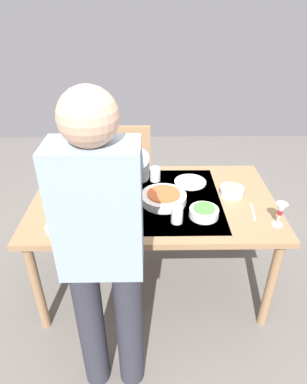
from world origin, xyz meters
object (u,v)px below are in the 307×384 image
at_px(water_cup_near_left, 177,215).
at_px(serving_bowl_pasta, 164,197).
at_px(wine_bottle, 105,205).
at_px(wine_glass_left, 281,210).
at_px(side_bowl_bread, 232,190).
at_px(side_bowl_salad, 204,212).
at_px(water_cup_far_left, 52,178).
at_px(dinner_plate_near, 65,226).
at_px(person_server, 103,249).
at_px(dining_table, 154,207).
at_px(wine_glass_right, 83,184).
at_px(water_cup_near_right, 155,174).
at_px(chair_near, 129,170).
at_px(dinner_plate_far, 190,182).

relative_size(water_cup_near_left, serving_bowl_pasta, 0.35).
bearing_deg(water_cup_near_left, wine_bottle, -2.86).
relative_size(wine_glass_left, side_bowl_bread, 0.94).
height_order(wine_bottle, side_bowl_salad, wine_bottle).
height_order(water_cup_near_left, side_bowl_salad, water_cup_near_left).
distance_m(water_cup_far_left, serving_bowl_pasta, 0.82).
relative_size(wine_glass_left, dinner_plate_near, 0.66).
bearing_deg(person_server, dining_table, -107.87).
height_order(wine_bottle, wine_glass_right, wine_bottle).
distance_m(person_server, water_cup_near_right, 1.02).
xyz_separation_m(wine_bottle, side_bowl_bread, (-0.82, -0.29, -0.08)).
bearing_deg(wine_glass_left, serving_bowl_pasta, -21.49).
relative_size(wine_glass_right, side_bowl_bread, 0.94).
distance_m(dining_table, water_cup_near_left, 0.32).
xyz_separation_m(serving_bowl_pasta, dinner_plate_near, (0.59, 0.26, -0.03)).
xyz_separation_m(chair_near, wine_glass_right, (0.25, 0.83, 0.34)).
bearing_deg(dining_table, wine_bottle, 40.26).
bearing_deg(person_server, wine_glass_right, -73.47).
bearing_deg(water_cup_near_right, side_bowl_salad, 122.55).
relative_size(wine_bottle, wine_glass_right, 1.96).
height_order(water_cup_far_left, dinner_plate_near, water_cup_far_left).
bearing_deg(person_server, water_cup_near_left, -128.49).
bearing_deg(person_server, wine_bottle, -83.97).
bearing_deg(chair_near, dinner_plate_near, 74.91).
xyz_separation_m(dining_table, chair_near, (0.21, -0.86, -0.16)).
xyz_separation_m(side_bowl_bread, dinner_plate_far, (0.26, -0.17, -0.03)).
bearing_deg(person_server, serving_bowl_pasta, -113.57).
xyz_separation_m(chair_near, dinner_plate_far, (-0.48, 0.65, 0.24)).
xyz_separation_m(dining_table, person_server, (0.24, 0.74, 0.27)).
bearing_deg(wine_glass_left, chair_near, -50.75).
bearing_deg(dining_table, wine_glass_right, -2.84).
height_order(side_bowl_salad, dinner_plate_far, side_bowl_salad).
relative_size(chair_near, dinner_plate_near, 3.96).
height_order(wine_glass_left, water_cup_far_left, wine_glass_left).
bearing_deg(dinner_plate_far, water_cup_near_left, 74.27).
xyz_separation_m(water_cup_near_right, side_bowl_bread, (-0.52, 0.20, -0.02)).
relative_size(dining_table, water_cup_near_right, 15.75).
xyz_separation_m(chair_near, dinner_plate_near, (0.31, 1.16, 0.24)).
distance_m(person_server, dinner_plate_far, 1.09).
distance_m(water_cup_near_right, side_bowl_bread, 0.56).
relative_size(chair_near, water_cup_near_left, 8.70).
xyz_separation_m(dining_table, water_cup_far_left, (0.72, -0.20, 0.12)).
distance_m(water_cup_near_right, side_bowl_salad, 0.54).
bearing_deg(serving_bowl_pasta, side_bowl_salad, 144.90).
xyz_separation_m(wine_glass_left, water_cup_near_left, (0.60, -0.04, -0.05)).
xyz_separation_m(water_cup_near_left, dinner_plate_far, (-0.13, -0.47, -0.05)).
relative_size(person_server, dinner_plate_near, 7.34).
bearing_deg(water_cup_near_right, side_bowl_bread, 158.40).
relative_size(wine_glass_left, water_cup_far_left, 1.45).
bearing_deg(water_cup_near_left, dining_table, -62.87).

